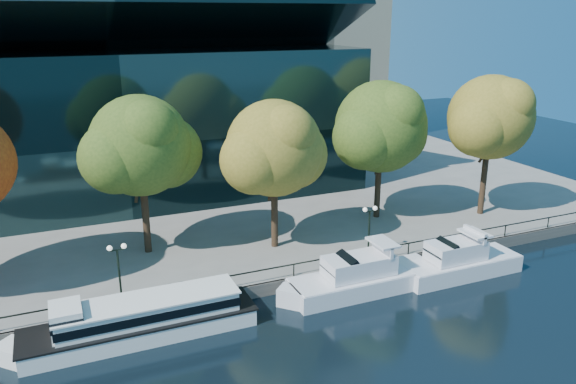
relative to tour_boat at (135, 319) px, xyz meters
name	(u,v)px	position (x,y,z in m)	size (l,w,h in m)	color
ground	(244,324)	(6.71, -1.19, -1.27)	(160.00, 160.00, 0.00)	black
promenade	(147,176)	(6.71, 35.19, -0.77)	(90.00, 67.08, 1.00)	slate
railing	(228,276)	(6.71, 2.06, 0.67)	(88.20, 0.08, 0.99)	black
convention_building	(111,120)	(2.71, 30.60, 7.24)	(50.00, 24.57, 21.43)	black
tour_boat	(135,319)	(0.00, 0.00, 0.00)	(15.69, 3.50, 2.98)	white
cruiser_near	(359,277)	(15.88, -0.24, -0.13)	(12.58, 3.24, 3.65)	silver
cruiser_far	(455,262)	(23.97, -0.88, -0.12)	(11.04, 3.06, 3.61)	silver
tree_2	(142,148)	(2.88, 10.79, 8.32)	(9.73, 7.98, 12.65)	black
tree_3	(276,150)	(12.71, 7.81, 7.86)	(9.58, 7.85, 12.13)	black
tree_4	(383,129)	(24.24, 10.57, 8.19)	(10.42, 8.54, 12.80)	black
tree_5	(492,119)	(33.94, 7.44, 8.89)	(9.70, 7.95, 13.21)	black
lamp_1	(118,259)	(-0.36, 3.31, 2.71)	(1.26, 0.36, 4.03)	black
lamp_2	(370,219)	(18.75, 3.31, 2.71)	(1.26, 0.36, 4.03)	black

